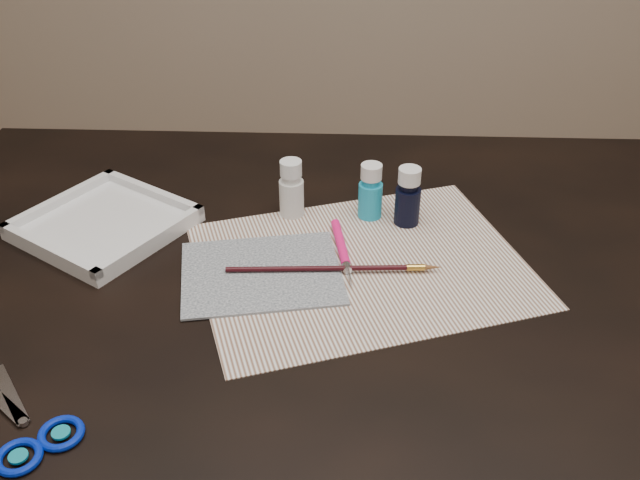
{
  "coord_description": "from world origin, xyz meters",
  "views": [
    {
      "loc": [
        0.03,
        -0.82,
        1.35
      ],
      "look_at": [
        0.0,
        0.0,
        0.8
      ],
      "focal_mm": 40.0,
      "sensor_mm": 36.0,
      "label": 1
    }
  ],
  "objects_px": {
    "paint_bottle_white": "(291,188)",
    "palette_tray": "(104,222)",
    "paper": "(362,265)",
    "scissors": "(10,417)",
    "paint_bottle_navy": "(408,197)",
    "paint_bottle_cyan": "(371,191)",
    "canvas": "(261,273)"
  },
  "relations": [
    {
      "from": "paint_bottle_white",
      "to": "palette_tray",
      "type": "bearing_deg",
      "value": -168.72
    },
    {
      "from": "paper",
      "to": "scissors",
      "type": "bearing_deg",
      "value": -141.55
    },
    {
      "from": "paper",
      "to": "paint_bottle_navy",
      "type": "bearing_deg",
      "value": 58.81
    },
    {
      "from": "paint_bottle_navy",
      "to": "palette_tray",
      "type": "xyz_separation_m",
      "value": [
        -0.47,
        -0.04,
        -0.04
      ]
    },
    {
      "from": "paper",
      "to": "paint_bottle_white",
      "type": "distance_m",
      "value": 0.18
    },
    {
      "from": "paint_bottle_cyan",
      "to": "paint_bottle_navy",
      "type": "distance_m",
      "value": 0.06
    },
    {
      "from": "canvas",
      "to": "paint_bottle_white",
      "type": "xyz_separation_m",
      "value": [
        0.03,
        0.16,
        0.04
      ]
    },
    {
      "from": "paint_bottle_white",
      "to": "palette_tray",
      "type": "relative_size",
      "value": 0.44
    },
    {
      "from": "paint_bottle_navy",
      "to": "scissors",
      "type": "relative_size",
      "value": 0.5
    },
    {
      "from": "canvas",
      "to": "paint_bottle_cyan",
      "type": "distance_m",
      "value": 0.23
    },
    {
      "from": "paint_bottle_white",
      "to": "scissors",
      "type": "height_order",
      "value": "paint_bottle_white"
    },
    {
      "from": "scissors",
      "to": "palette_tray",
      "type": "height_order",
      "value": "palette_tray"
    },
    {
      "from": "paint_bottle_white",
      "to": "paint_bottle_cyan",
      "type": "distance_m",
      "value": 0.12
    },
    {
      "from": "paper",
      "to": "paint_bottle_navy",
      "type": "xyz_separation_m",
      "value": [
        0.07,
        0.12,
        0.05
      ]
    },
    {
      "from": "paint_bottle_white",
      "to": "paint_bottle_cyan",
      "type": "xyz_separation_m",
      "value": [
        0.12,
        -0.0,
        -0.0
      ]
    },
    {
      "from": "paper",
      "to": "scissors",
      "type": "height_order",
      "value": "scissors"
    },
    {
      "from": "paint_bottle_cyan",
      "to": "paper",
      "type": "bearing_deg",
      "value": -95.78
    },
    {
      "from": "canvas",
      "to": "palette_tray",
      "type": "distance_m",
      "value": 0.28
    },
    {
      "from": "paint_bottle_cyan",
      "to": "paint_bottle_navy",
      "type": "relative_size",
      "value": 0.96
    },
    {
      "from": "paint_bottle_navy",
      "to": "scissors",
      "type": "bearing_deg",
      "value": -137.18
    },
    {
      "from": "paint_bottle_navy",
      "to": "scissors",
      "type": "distance_m",
      "value": 0.62
    },
    {
      "from": "canvas",
      "to": "paint_bottle_cyan",
      "type": "relative_size",
      "value": 2.41
    },
    {
      "from": "paper",
      "to": "paint_bottle_navy",
      "type": "height_order",
      "value": "paint_bottle_navy"
    },
    {
      "from": "paint_bottle_cyan",
      "to": "paint_bottle_white",
      "type": "bearing_deg",
      "value": 179.36
    },
    {
      "from": "palette_tray",
      "to": "paint_bottle_cyan",
      "type": "bearing_deg",
      "value": 7.73
    },
    {
      "from": "paint_bottle_cyan",
      "to": "scissors",
      "type": "xyz_separation_m",
      "value": [
        -0.4,
        -0.44,
        -0.04
      ]
    },
    {
      "from": "paper",
      "to": "palette_tray",
      "type": "xyz_separation_m",
      "value": [
        -0.4,
        0.08,
        0.01
      ]
    },
    {
      "from": "paint_bottle_white",
      "to": "scissors",
      "type": "bearing_deg",
      "value": -121.99
    },
    {
      "from": "paint_bottle_navy",
      "to": "canvas",
      "type": "bearing_deg",
      "value": -145.55
    },
    {
      "from": "paint_bottle_cyan",
      "to": "scissors",
      "type": "height_order",
      "value": "paint_bottle_cyan"
    },
    {
      "from": "canvas",
      "to": "paint_bottle_navy",
      "type": "distance_m",
      "value": 0.26
    },
    {
      "from": "palette_tray",
      "to": "paint_bottle_navy",
      "type": "bearing_deg",
      "value": 4.67
    }
  ]
}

